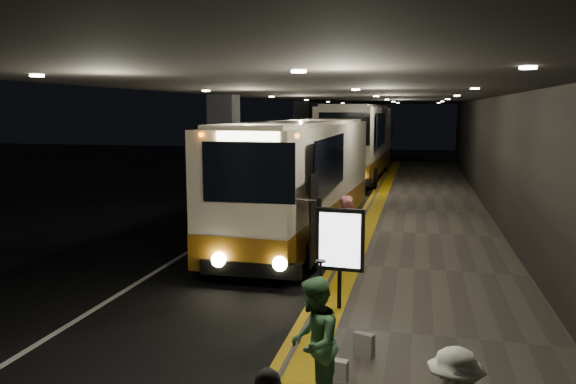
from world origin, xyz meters
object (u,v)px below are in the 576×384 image
at_px(coach_second, 359,145).
at_px(passenger_boarding, 348,232).
at_px(info_sign, 340,242).
at_px(passenger_waiting_green, 314,342).
at_px(bag_plain, 339,370).
at_px(coach_third, 373,141).
at_px(stanchion_post, 320,293).
at_px(coach_main, 302,184).
at_px(bag_polka, 364,345).

xyz_separation_m(coach_second, passenger_boarding, (1.79, -19.15, -0.94)).
bearing_deg(info_sign, passenger_waiting_green, -83.57).
xyz_separation_m(bag_plain, info_sign, (-0.41, 2.87, 1.17)).
height_order(passenger_boarding, info_sign, info_sign).
height_order(coach_third, stanchion_post, coach_third).
xyz_separation_m(passenger_boarding, bag_plain, (0.61, -5.81, -0.73)).
bearing_deg(coach_main, coach_third, 92.65).
bearing_deg(coach_main, info_sign, -69.03).
height_order(passenger_boarding, bag_plain, passenger_boarding).
distance_m(coach_main, coach_third, 24.91).
bearing_deg(bag_polka, coach_main, 107.96).
relative_size(coach_third, stanchion_post, 9.76).
distance_m(passenger_boarding, passenger_waiting_green, 6.54).
bearing_deg(info_sign, bag_plain, -78.19).
bearing_deg(passenger_boarding, info_sign, -178.06).
relative_size(coach_second, info_sign, 6.69).
xyz_separation_m(passenger_boarding, passenger_waiting_green, (0.37, -6.53, -0.04)).
bearing_deg(coach_second, stanchion_post, -84.13).
bearing_deg(bag_polka, passenger_boarding, 99.92).
relative_size(passenger_waiting_green, bag_plain, 5.64).
height_order(bag_polka, info_sign, info_sign).
bearing_deg(coach_main, stanchion_post, -72.61).
distance_m(coach_second, info_sign, 22.19).
relative_size(passenger_waiting_green, bag_polka, 4.45).
bearing_deg(coach_second, passenger_boarding, -83.21).
bearing_deg(passenger_boarding, bag_plain, -176.00).
bearing_deg(coach_second, bag_polka, -82.26).
xyz_separation_m(passenger_waiting_green, stanchion_post, (-0.38, 2.68, -0.26)).
relative_size(coach_main, bag_polka, 29.85).
bearing_deg(coach_second, bag_plain, -83.07).
xyz_separation_m(bag_polka, bag_plain, (-0.26, -0.85, -0.04)).
xyz_separation_m(coach_main, bag_polka, (2.77, -8.54, -1.34)).
distance_m(bag_polka, stanchion_post, 1.48).
distance_m(coach_third, bag_polka, 33.57).
distance_m(coach_main, bag_polka, 9.08).
height_order(coach_second, passenger_waiting_green, coach_second).
distance_m(coach_main, coach_second, 15.58).
xyz_separation_m(coach_main, info_sign, (2.10, -6.52, -0.21)).
relative_size(coach_third, info_sign, 5.84).
distance_m(coach_second, bag_polka, 24.31).
height_order(coach_main, passenger_waiting_green, coach_main).
bearing_deg(coach_third, coach_main, -92.04).
height_order(passenger_waiting_green, info_sign, info_sign).
bearing_deg(stanchion_post, passenger_boarding, 89.81).
height_order(passenger_waiting_green, bag_polka, passenger_waiting_green).
xyz_separation_m(coach_main, coach_third, (0.20, 24.91, 0.03)).
bearing_deg(info_sign, coach_second, 98.92).
distance_m(coach_main, passenger_boarding, 4.10).
distance_m(passenger_boarding, bag_polka, 5.09).
bearing_deg(bag_plain, passenger_waiting_green, -108.62).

